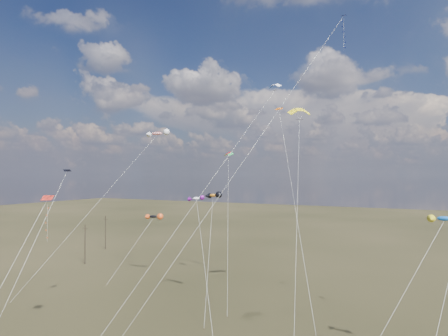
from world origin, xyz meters
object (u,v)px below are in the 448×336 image
at_px(utility_pole_near, 85,244).
at_px(utility_pole_far, 105,232).
at_px(parafoil_yellow, 299,110).
at_px(novelty_black_orange, 153,217).

xyz_separation_m(utility_pole_near, utility_pole_far, (-8.00, 14.00, 0.00)).
height_order(utility_pole_far, parafoil_yellow, parafoil_yellow).
distance_m(utility_pole_far, novelty_black_orange, 31.66).
height_order(utility_pole_far, novelty_black_orange, novelty_black_orange).
bearing_deg(utility_pole_near, utility_pole_far, 119.74).
relative_size(utility_pole_near, utility_pole_far, 1.00).
bearing_deg(utility_pole_far, novelty_black_orange, -30.88).
bearing_deg(parafoil_yellow, utility_pole_near, 171.96).
relative_size(utility_pole_near, novelty_black_orange, 0.71).
distance_m(utility_pole_near, novelty_black_orange, 19.80).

